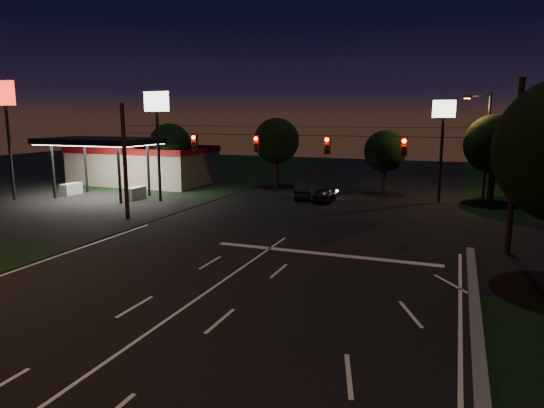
% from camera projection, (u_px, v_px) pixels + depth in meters
% --- Properties ---
extents(ground, '(140.00, 140.00, 0.00)m').
position_uv_depth(ground, '(143.00, 336.00, 15.83)').
color(ground, black).
rests_on(ground, ground).
extents(cross_street_left, '(20.00, 16.00, 0.02)m').
position_uv_depth(cross_street_left, '(51.00, 209.00, 37.56)').
color(cross_street_left, black).
rests_on(cross_street_left, ground).
extents(stop_bar, '(12.00, 0.50, 0.01)m').
position_uv_depth(stop_bar, '(323.00, 254.00, 25.35)').
color(stop_bar, silver).
rests_on(stop_bar, ground).
extents(utility_pole_right, '(0.30, 0.30, 9.00)m').
position_uv_depth(utility_pole_right, '(507.00, 254.00, 25.41)').
color(utility_pole_right, black).
rests_on(utility_pole_right, ground).
extents(utility_pole_left, '(0.28, 0.28, 8.00)m').
position_uv_depth(utility_pole_left, '(128.00, 219.00, 33.83)').
color(utility_pole_left, black).
rests_on(utility_pole_left, ground).
extents(signal_span, '(24.00, 0.40, 1.56)m').
position_uv_depth(signal_span, '(291.00, 144.00, 28.61)').
color(signal_span, black).
rests_on(signal_span, ground).
extents(gas_station, '(14.20, 16.10, 5.25)m').
position_uv_depth(gas_station, '(141.00, 162.00, 51.02)').
color(gas_station, gray).
rests_on(gas_station, ground).
extents(pole_sign_left_near, '(2.20, 0.30, 9.10)m').
position_uv_depth(pole_sign_left_near, '(157.00, 118.00, 39.73)').
color(pole_sign_left_near, black).
rests_on(pole_sign_left_near, ground).
extents(pole_sign_left_far, '(2.00, 0.30, 10.00)m').
position_uv_depth(pole_sign_left_far, '(6.00, 110.00, 40.16)').
color(pole_sign_left_far, black).
rests_on(pole_sign_left_far, ground).
extents(pole_sign_right, '(1.80, 0.30, 8.40)m').
position_uv_depth(pole_sign_right, '(443.00, 127.00, 39.49)').
color(pole_sign_right, black).
rests_on(pole_sign_right, ground).
extents(street_light_right_far, '(2.20, 0.35, 9.00)m').
position_uv_depth(street_light_right_far, '(484.00, 139.00, 40.37)').
color(street_light_right_far, black).
rests_on(street_light_right_far, ground).
extents(tree_far_a, '(4.20, 4.20, 6.42)m').
position_uv_depth(tree_far_a, '(171.00, 145.00, 49.07)').
color(tree_far_a, black).
rests_on(tree_far_a, ground).
extents(tree_far_b, '(4.60, 4.60, 6.98)m').
position_uv_depth(tree_far_b, '(277.00, 141.00, 49.19)').
color(tree_far_b, black).
rests_on(tree_far_b, ground).
extents(tree_far_c, '(3.80, 3.80, 5.86)m').
position_uv_depth(tree_far_c, '(385.00, 152.00, 44.51)').
color(tree_far_c, black).
rests_on(tree_far_c, ground).
extents(tree_far_d, '(4.80, 4.80, 7.30)m').
position_uv_depth(tree_far_d, '(495.00, 145.00, 39.37)').
color(tree_far_d, black).
rests_on(tree_far_d, ground).
extents(car_oncoming_a, '(1.45, 3.59, 1.22)m').
position_uv_depth(car_oncoming_a, '(324.00, 195.00, 40.70)').
color(car_oncoming_a, black).
rests_on(car_oncoming_a, ground).
extents(car_oncoming_b, '(2.27, 4.33, 1.36)m').
position_uv_depth(car_oncoming_b, '(304.00, 191.00, 42.49)').
color(car_oncoming_b, black).
rests_on(car_oncoming_b, ground).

